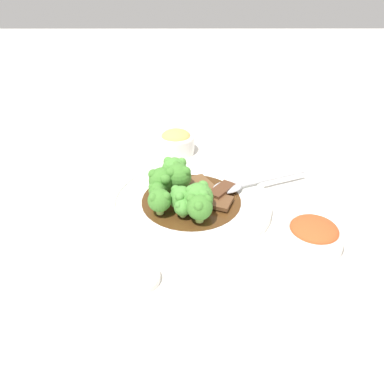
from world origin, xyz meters
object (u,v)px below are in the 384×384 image
Objects in this scene: main_plate at (192,202)px; broccoli_floret_6 at (199,197)px; broccoli_floret_4 at (160,200)px; sauce_dish at (142,277)px; side_bowl_appetizer at (177,142)px; broccoli_floret_5 at (175,170)px; broccoli_floret_1 at (184,207)px; broccoli_floret_7 at (179,176)px; broccoli_floret_8 at (201,207)px; beef_strip_4 at (222,191)px; beef_strip_1 at (205,196)px; serving_spoon at (236,186)px; broccoli_floret_3 at (163,180)px; side_bowl_kimchi at (314,235)px; beef_strip_2 at (194,189)px; beef_strip_3 at (204,184)px; broccoli_floret_0 at (158,190)px; broccoli_floret_2 at (182,197)px; beef_strip_0 at (223,202)px.

main_plate is 5.56× the size of broccoli_floret_6.
broccoli_floret_4 is 0.16m from sauce_dish.
broccoli_floret_5 is at bearing 90.86° from side_bowl_appetizer.
main_plate is 8.63× the size of broccoli_floret_1.
broccoli_floret_7 is 1.17× the size of broccoli_floret_8.
broccoli_floret_4 is at bearing -18.06° from broccoli_floret_8.
broccoli_floret_6 reaches higher than beef_strip_4.
beef_strip_1 is at bearing 104.87° from side_bowl_appetizer.
broccoli_floret_7 reaches higher than broccoli_floret_5.
broccoli_floret_8 reaches higher than broccoli_floret_4.
sauce_dish is at bearing 54.48° from serving_spoon.
side_bowl_kimchi is at bearing 151.75° from broccoli_floret_3.
beef_strip_1 is 0.22m from side_bowl_kimchi.
broccoli_floret_3 is (0.06, -0.02, 0.04)m from main_plate.
broccoli_floret_5 is (0.10, -0.04, 0.03)m from beef_strip_4.
beef_strip_2 is 0.10m from broccoli_floret_8.
beef_strip_3 is 1.15× the size of broccoli_floret_7.
broccoli_floret_3 is (0.06, 0.00, 0.02)m from beef_strip_2.
broccoli_floret_0 is at bearing 42.06° from broccoli_floret_7.
broccoli_floret_0 is 0.05m from broccoli_floret_2.
beef_strip_2 is at bearing -35.76° from side_bowl_kimchi.
beef_strip_3 reaches higher than sauce_dish.
broccoli_floret_4 is at bearing 17.80° from broccoli_floret_2.
serving_spoon is (-0.07, -0.04, 0.00)m from beef_strip_1.
broccoli_floret_2 is 0.09m from broccoli_floret_5.
sauce_dish is at bearing 80.27° from broccoli_floret_5.
broccoli_floret_7 reaches higher than broccoli_floret_2.
broccoli_floret_6 is 0.19m from sauce_dish.
beef_strip_1 is at bearing 167.71° from broccoli_floret_3.
broccoli_floret_8 is 0.14m from serving_spoon.
broccoli_floret_6 is 0.56× the size of side_bowl_kimchi.
main_plate is 4.82× the size of beef_strip_4.
broccoli_floret_3 is 0.30m from side_bowl_kimchi.
main_plate is 0.06m from broccoli_floret_6.
broccoli_floret_7 is at bearing -137.94° from broccoli_floret_0.
side_bowl_appetizer reaches higher than side_bowl_kimchi.
broccoli_floret_1 reaches higher than beef_strip_1.
side_bowl_appetizer reaches higher than broccoli_floret_1.
side_bowl_kimchi reaches higher than beef_strip_2.
broccoli_floret_5 is at bearing -79.65° from broccoli_floret_2.
broccoli_floret_6 is 0.21m from side_bowl_kimchi.
side_bowl_appetizer is at bearing -66.27° from beef_strip_4.
beef_strip_4 is (-0.06, 0.01, 0.00)m from beef_strip_2.
side_bowl_appetizer is (0.10, -0.26, 0.01)m from beef_strip_0.
beef_strip_0 is 0.13m from broccoli_floret_0.
beef_strip_2 is 0.65× the size of side_bowl_appetizer.
broccoli_floret_5 is (-0.02, -0.03, 0.00)m from broccoli_floret_3.
broccoli_floret_0 is 0.16m from serving_spoon.
broccoli_floret_0 is at bearing -78.61° from broccoli_floret_4.
beef_strip_4 is 1.08× the size of sauce_dish.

